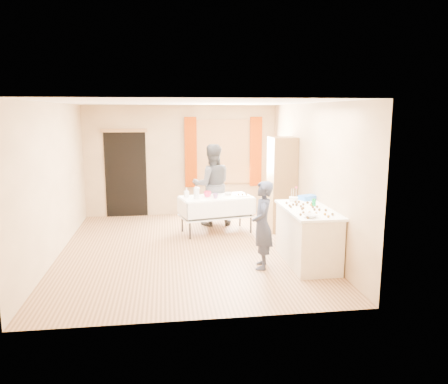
{
  "coord_description": "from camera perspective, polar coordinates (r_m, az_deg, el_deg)",
  "views": [
    {
      "loc": [
        -0.38,
        -7.59,
        2.46
      ],
      "look_at": [
        0.65,
        0.0,
        1.03
      ],
      "focal_mm": 35.0,
      "sensor_mm": 36.0,
      "label": 1
    }
  ],
  "objects": [
    {
      "name": "door_lintel",
      "position": [
        10.34,
        -12.93,
        7.84
      ],
      "size": [
        1.05,
        0.06,
        0.08
      ],
      "primitive_type": "cube",
      "color": "olive",
      "rests_on": "wall_back"
    },
    {
      "name": "ceiling",
      "position": [
        7.6,
        -4.95,
        11.64
      ],
      "size": [
        4.5,
        5.5,
        0.02
      ],
      "primitive_type": "cube",
      "color": "white",
      "rests_on": "floor"
    },
    {
      "name": "small_bowl",
      "position": [
        9.02,
        0.58,
        -0.22
      ],
      "size": [
        0.21,
        0.21,
        0.05
      ],
      "primitive_type": "imported",
      "rotation": [
        0.0,
        0.0,
        0.15
      ],
      "color": "white",
      "rests_on": "party_table"
    },
    {
      "name": "curtain_right",
      "position": [
        10.53,
        4.17,
        5.28
      ],
      "size": [
        0.28,
        0.06,
        1.65
      ],
      "primitive_type": "cube",
      "color": "#902D00",
      "rests_on": "wall_back"
    },
    {
      "name": "floor",
      "position": [
        7.99,
        -4.65,
        -7.49
      ],
      "size": [
        4.5,
        5.5,
        0.02
      ],
      "primitive_type": "cube",
      "color": "#9E7047",
      "rests_on": "ground"
    },
    {
      "name": "soda_can",
      "position": [
        7.36,
        11.66,
        -1.34
      ],
      "size": [
        0.09,
        0.09,
        0.12
      ],
      "primitive_type": "cylinder",
      "rotation": [
        0.0,
        0.0,
        -0.42
      ],
      "color": "#08903F",
      "rests_on": "counter"
    },
    {
      "name": "wall_back",
      "position": [
        10.43,
        -5.59,
        4.1
      ],
      "size": [
        4.5,
        0.02,
        2.6
      ],
      "primitive_type": "cube",
      "color": "tan",
      "rests_on": "floor"
    },
    {
      "name": "wall_right",
      "position": [
        8.12,
        11.34,
        2.13
      ],
      "size": [
        0.02,
        5.5,
        2.6
      ],
      "primitive_type": "cube",
      "color": "tan",
      "rests_on": "floor"
    },
    {
      "name": "chair",
      "position": [
        9.78,
        -1.06,
        -2.2
      ],
      "size": [
        0.44,
        0.44,
        1.01
      ],
      "rotation": [
        0.0,
        0.0,
        0.06
      ],
      "color": "black",
      "rests_on": "floor"
    },
    {
      "name": "wall_left",
      "position": [
        7.91,
        -21.38,
        1.38
      ],
      "size": [
        0.02,
        5.5,
        2.6
      ],
      "primitive_type": "cube",
      "color": "tan",
      "rests_on": "floor"
    },
    {
      "name": "foam_block",
      "position": [
        7.67,
        9.07,
        -0.94
      ],
      "size": [
        0.17,
        0.14,
        0.08
      ],
      "primitive_type": "cube",
      "rotation": [
        0.0,
        0.0,
        -0.27
      ],
      "color": "white",
      "rests_on": "counter"
    },
    {
      "name": "bottle",
      "position": [
        8.81,
        -4.94,
        -0.06
      ],
      "size": [
        0.13,
        0.13,
        0.19
      ],
      "primitive_type": "imported",
      "rotation": [
        0.0,
        0.0,
        0.27
      ],
      "color": "white",
      "rests_on": "party_table"
    },
    {
      "name": "window_pane",
      "position": [
        10.43,
        -0.08,
        5.26
      ],
      "size": [
        1.2,
        0.02,
        1.4
      ],
      "primitive_type": "cube",
      "color": "white",
      "rests_on": "wall_back"
    },
    {
      "name": "cake_balls",
      "position": [
        7.11,
        10.77,
        -2.05
      ],
      "size": [
        0.53,
        1.15,
        0.04
      ],
      "color": "#3F2314",
      "rests_on": "counter"
    },
    {
      "name": "party_table",
      "position": [
        8.91,
        -1.01,
        -2.52
      ],
      "size": [
        1.58,
        1.04,
        0.75
      ],
      "rotation": [
        0.0,
        0.0,
        0.22
      ],
      "color": "black",
      "rests_on": "floor"
    },
    {
      "name": "doorway",
      "position": [
        10.47,
        -12.69,
        2.26
      ],
      "size": [
        0.95,
        0.04,
        2.0
      ],
      "primitive_type": "cube",
      "color": "black",
      "rests_on": "floor"
    },
    {
      "name": "pitcher",
      "position": [
        8.61,
        -3.61,
        -0.18
      ],
      "size": [
        0.12,
        0.12,
        0.22
      ],
      "primitive_type": "cylinder",
      "rotation": [
        0.0,
        0.0,
        -0.12
      ],
      "color": "silver",
      "rests_on": "party_table"
    },
    {
      "name": "cup_rainbow",
      "position": [
        8.66,
        -1.12,
        -0.51
      ],
      "size": [
        0.12,
        0.12,
        0.1
      ],
      "primitive_type": "imported",
      "rotation": [
        0.0,
        0.0,
        0.07
      ],
      "color": "red",
      "rests_on": "party_table"
    },
    {
      "name": "wall_front",
      "position": [
        4.98,
        -3.14,
        -2.91
      ],
      "size": [
        4.5,
        0.02,
        2.6
      ],
      "primitive_type": "cube",
      "color": "tan",
      "rests_on": "floor"
    },
    {
      "name": "counter",
      "position": [
        7.28,
        10.82,
        -5.64
      ],
      "size": [
        0.73,
        1.53,
        0.91
      ],
      "color": "beige",
      "rests_on": "floor"
    },
    {
      "name": "curtain_left",
      "position": [
        10.33,
        -4.37,
        5.18
      ],
      "size": [
        0.28,
        0.06,
        1.65
      ],
      "primitive_type": "cube",
      "color": "#902D00",
      "rests_on": "wall_back"
    },
    {
      "name": "blue_basket",
      "position": [
        7.86,
        10.91,
        -0.72
      ],
      "size": [
        0.35,
        0.3,
        0.08
      ],
      "primitive_type": "cube",
      "rotation": [
        0.0,
        0.0,
        0.39
      ],
      "color": "#2F77E8",
      "rests_on": "counter"
    },
    {
      "name": "cabinet",
      "position": [
        9.06,
        7.56,
        0.99
      ],
      "size": [
        0.5,
        0.6,
        1.94
      ],
      "primitive_type": "cube",
      "color": "brown",
      "rests_on": "floor"
    },
    {
      "name": "girl",
      "position": [
        6.88,
        5.04,
        -4.33
      ],
      "size": [
        0.63,
        0.53,
        1.39
      ],
      "primitive_type": "imported",
      "rotation": [
        0.0,
        0.0,
        -1.76
      ],
      "color": "#24293E",
      "rests_on": "floor"
    },
    {
      "name": "window_frame",
      "position": [
        10.45,
        -0.09,
        5.27
      ],
      "size": [
        1.32,
        0.06,
        1.52
      ],
      "primitive_type": "cube",
      "color": "olive",
      "rests_on": "wall_back"
    },
    {
      "name": "pastry_tray",
      "position": [
        8.91,
        2.42,
        -0.47
      ],
      "size": [
        0.32,
        0.26,
        0.02
      ],
      "primitive_type": "cube",
      "rotation": [
        0.0,
        0.0,
        0.23
      ],
      "color": "white",
      "rests_on": "party_table"
    },
    {
      "name": "woman",
      "position": [
        9.44,
        -1.58,
        0.92
      ],
      "size": [
        0.92,
        0.75,
        1.77
      ],
      "primitive_type": "imported",
      "rotation": [
        0.0,
        0.0,
        3.19
      ],
      "color": "black",
      "rests_on": "floor"
    },
    {
      "name": "cup_red",
      "position": [
        8.8,
        -2.16,
        -0.27
      ],
      "size": [
        0.25,
        0.25,
        0.12
      ],
      "primitive_type": "imported",
      "rotation": [
        0.0,
        0.0,
        0.38
      ],
      "color": "#E4244F",
      "rests_on": "party_table"
    },
    {
      "name": "mixing_bowl",
      "position": [
        6.57,
        11.25,
        -3.07
      ],
      "size": [
        0.34,
        0.34,
        0.05
      ],
      "primitive_type": "imported",
      "rotation": [
        0.0,
        0.0,
        0.35
      ],
      "color": "white",
      "rests_on": "counter"
    }
  ]
}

